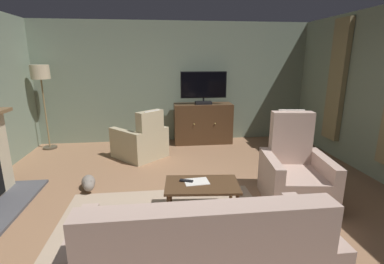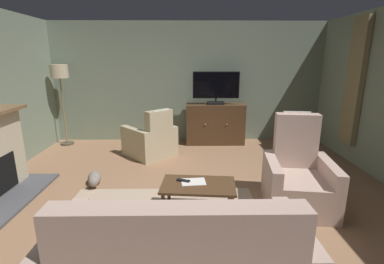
% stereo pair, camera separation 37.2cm
% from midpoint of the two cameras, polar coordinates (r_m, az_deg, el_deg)
% --- Properties ---
extents(ground_plane, '(6.77, 7.34, 0.04)m').
position_cam_midpoint_polar(ground_plane, '(3.74, -3.01, -16.44)').
color(ground_plane, '#936B4C').
extents(wall_back, '(6.77, 0.10, 2.71)m').
position_cam_midpoint_polar(wall_back, '(6.64, -5.18, 9.86)').
color(wall_back, gray).
rests_on(wall_back, ground_plane).
extents(curtain_panel_far, '(0.10, 0.44, 2.28)m').
position_cam_midpoint_polar(curtain_panel_far, '(6.05, 25.73, 9.30)').
color(curtain_panel_far, '#8E7F56').
extents(rug_central, '(2.52, 1.71, 0.01)m').
position_cam_midpoint_polar(rug_central, '(3.58, -8.73, -17.73)').
color(rug_central, tan).
rests_on(rug_central, ground_plane).
extents(tv_cabinet, '(1.31, 0.52, 0.91)m').
position_cam_midpoint_polar(tv_cabinet, '(6.49, 0.58, 1.55)').
color(tv_cabinet, '#352315').
rests_on(tv_cabinet, ground_plane).
extents(television, '(1.02, 0.20, 0.72)m').
position_cam_midpoint_polar(television, '(6.29, 0.66, 9.09)').
color(television, black).
rests_on(television, tv_cabinet).
extents(coffee_table, '(0.95, 0.62, 0.42)m').
position_cam_midpoint_polar(coffee_table, '(3.54, -1.04, -11.22)').
color(coffee_table, '#4C331E').
rests_on(coffee_table, ground_plane).
extents(tv_remote, '(0.18, 0.11, 0.02)m').
position_cam_midpoint_polar(tv_remote, '(3.57, -4.17, -9.90)').
color(tv_remote, black).
rests_on(tv_remote, coffee_table).
extents(folded_newspaper, '(0.32, 0.24, 0.01)m').
position_cam_midpoint_polar(folded_newspaper, '(3.57, -2.10, -10.06)').
color(folded_newspaper, silver).
rests_on(folded_newspaper, coffee_table).
extents(sofa_floral, '(2.05, 0.91, 0.98)m').
position_cam_midpoint_polar(sofa_floral, '(2.49, -2.71, -25.10)').
color(sofa_floral, '#BC9E8E').
rests_on(sofa_floral, ground_plane).
extents(armchair_by_fireplace, '(1.17, 1.17, 0.98)m').
position_cam_midpoint_polar(armchair_by_fireplace, '(5.68, -12.11, -2.01)').
color(armchair_by_fireplace, tan).
rests_on(armchair_by_fireplace, ground_plane).
extents(armchair_beside_cabinet, '(0.95, 0.99, 1.21)m').
position_cam_midpoint_polar(armchair_beside_cabinet, '(4.08, 17.65, -8.42)').
color(armchair_beside_cabinet, '#BC9E8E').
rests_on(armchair_beside_cabinet, ground_plane).
extents(cat, '(0.28, 0.66, 0.22)m').
position_cam_midpoint_polar(cat, '(4.62, -22.43, -9.52)').
color(cat, gray).
rests_on(cat, ground_plane).
extents(floor_lamp, '(0.37, 0.37, 1.78)m').
position_cam_midpoint_polar(floor_lamp, '(6.73, -29.69, 9.25)').
color(floor_lamp, '#4C4233').
rests_on(floor_lamp, ground_plane).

